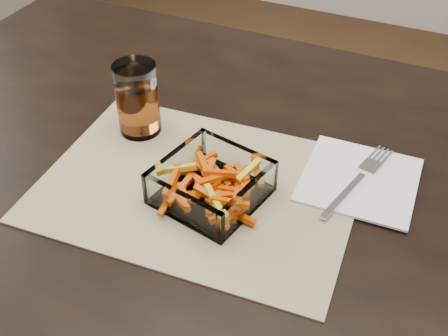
{
  "coord_description": "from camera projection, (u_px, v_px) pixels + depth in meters",
  "views": [
    {
      "loc": [
        0.13,
        -0.58,
        1.3
      ],
      "look_at": [
        -0.12,
        -0.03,
        0.78
      ],
      "focal_mm": 45.0,
      "sensor_mm": 36.0,
      "label": 1
    }
  ],
  "objects": [
    {
      "name": "napkin",
      "position": [
        360.0,
        179.0,
        0.82
      ],
      "size": [
        0.17,
        0.17,
        0.0
      ],
      "primitive_type": "cube",
      "rotation": [
        0.0,
        0.0,
        0.04
      ],
      "color": "white",
      "rests_on": "placemat"
    },
    {
      "name": "placemat",
      "position": [
        199.0,
        186.0,
        0.82
      ],
      "size": [
        0.47,
        0.36,
        0.0
      ],
      "primitive_type": "cube",
      "rotation": [
        0.0,
        0.0,
        0.06
      ],
      "color": "tan",
      "rests_on": "dining_table"
    },
    {
      "name": "dining_table",
      "position": [
        303.0,
        240.0,
        0.86
      ],
      "size": [
        1.6,
        0.9,
        0.75
      ],
      "color": "black",
      "rests_on": "ground"
    },
    {
      "name": "fork",
      "position": [
        359.0,
        178.0,
        0.82
      ],
      "size": [
        0.06,
        0.19,
        0.0
      ],
      "rotation": [
        0.0,
        0.0,
        -0.24
      ],
      "color": "silver",
      "rests_on": "napkin"
    },
    {
      "name": "glass_bowl",
      "position": [
        211.0,
        185.0,
        0.78
      ],
      "size": [
        0.16,
        0.16,
        0.05
      ],
      "rotation": [
        0.0,
        0.0,
        -0.21
      ],
      "color": "white",
      "rests_on": "placemat"
    },
    {
      "name": "tumbler",
      "position": [
        138.0,
        101.0,
        0.89
      ],
      "size": [
        0.07,
        0.07,
        0.12
      ],
      "color": "white",
      "rests_on": "placemat"
    }
  ]
}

